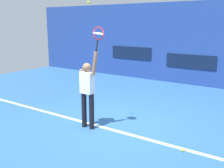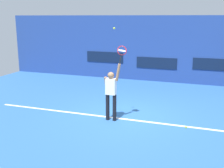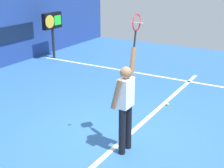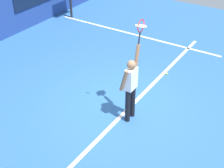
{
  "view_description": "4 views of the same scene",
  "coord_description": "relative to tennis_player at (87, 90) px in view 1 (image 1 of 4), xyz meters",
  "views": [
    {
      "loc": [
        4.05,
        -5.62,
        2.66
      ],
      "look_at": [
        0.01,
        0.06,
        1.1
      ],
      "focal_mm": 44.05,
      "sensor_mm": 36.0,
      "label": 1
    },
    {
      "loc": [
        2.71,
        -9.16,
        3.49
      ],
      "look_at": [
        -0.42,
        -0.21,
        1.21
      ],
      "focal_mm": 45.15,
      "sensor_mm": 36.0,
      "label": 2
    },
    {
      "loc": [
        -5.29,
        -3.12,
        3.32
      ],
      "look_at": [
        -0.64,
        -0.39,
        1.43
      ],
      "focal_mm": 52.72,
      "sensor_mm": 36.0,
      "label": 3
    },
    {
      "loc": [
        -6.17,
        -3.71,
        5.31
      ],
      "look_at": [
        -0.48,
        -0.05,
        0.95
      ],
      "focal_mm": 52.24,
      "sensor_mm": 36.0,
      "label": 4
    }
  ],
  "objects": [
    {
      "name": "tennis_racket",
      "position": [
        0.37,
        -0.0,
        1.37
      ],
      "size": [
        0.36,
        0.27,
        0.62
      ],
      "color": "black"
    },
    {
      "name": "sponsor_banner_center",
      "position": [
        0.35,
        6.43,
        0.01
      ],
      "size": [
        2.2,
        0.03,
        0.6
      ],
      "primitive_type": "cube",
      "color": "#0C1933"
    },
    {
      "name": "back_wall",
      "position": [
        0.35,
        6.55,
        0.77
      ],
      "size": [
        18.0,
        0.2,
        3.55
      ],
      "primitive_type": "cube",
      "color": "navy",
      "rests_on": "ground_plane"
    },
    {
      "name": "tennis_player",
      "position": [
        0.0,
        0.0,
        0.0
      ],
      "size": [
        0.59,
        0.31,
        1.99
      ],
      "color": "black",
      "rests_on": "ground_plane"
    },
    {
      "name": "tennis_ball",
      "position": [
        0.12,
        -0.04,
        2.11
      ],
      "size": [
        0.07,
        0.07,
        0.07
      ],
      "primitive_type": "sphere",
      "color": "#CCE033"
    },
    {
      "name": "court_baseline",
      "position": [
        0.35,
        0.22,
        -1.01
      ],
      "size": [
        10.0,
        0.1,
        0.01
      ],
      "primitive_type": "cube",
      "color": "white",
      "rests_on": "ground_plane"
    },
    {
      "name": "spare_ball",
      "position": [
        2.51,
        0.1,
        -0.98
      ],
      "size": [
        0.07,
        0.07,
        0.07
      ],
      "primitive_type": "sphere",
      "color": "#CCE033",
      "rests_on": "ground_plane"
    },
    {
      "name": "sponsor_banner_portside",
      "position": [
        -2.65,
        6.43,
        0.2
      ],
      "size": [
        2.2,
        0.03,
        0.6
      ],
      "primitive_type": "cube",
      "color": "#0C1933"
    },
    {
      "name": "ground_plane",
      "position": [
        0.35,
        0.51,
        -1.01
      ],
      "size": [
        18.0,
        18.0,
        0.0
      ],
      "primitive_type": "plane",
      "color": "#2D609E"
    }
  ]
}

